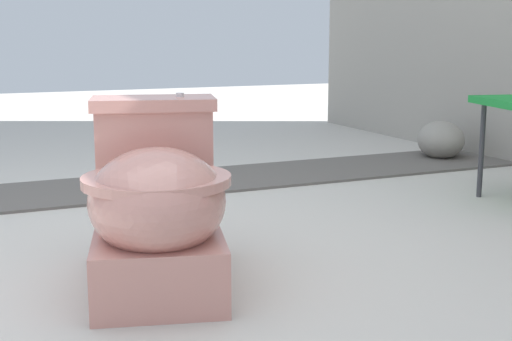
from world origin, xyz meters
TOP-DOWN VIEW (x-y plane):
  - ground_plane at (0.00, 0.00)m, footprint 14.00×14.00m
  - gravel_strip at (-1.20, 0.50)m, footprint 0.56×8.00m
  - toilet at (0.08, 0.11)m, footprint 0.70×0.52m
  - boulder_near at (-1.27, 2.14)m, footprint 0.41×0.39m

SIDE VIEW (x-z plane):
  - ground_plane at x=0.00m, z-range 0.00..0.00m
  - gravel_strip at x=-1.20m, z-range 0.00..0.01m
  - boulder_near at x=-1.27m, z-range 0.00..0.21m
  - toilet at x=0.08m, z-range -0.04..0.48m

